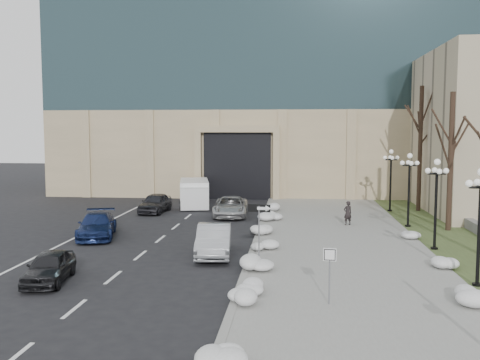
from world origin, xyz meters
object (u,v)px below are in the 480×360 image
(car_a, at_px, (49,267))
(pedestrian, at_px, (348,213))
(car_e, at_px, (155,203))
(lamppost_b, at_px, (436,192))
(keep_sign, at_px, (330,264))
(lamppost_d, at_px, (391,172))
(one_way_sign, at_px, (263,216))
(car_c, at_px, (97,225))
(car_b, at_px, (214,240))
(box_truck, at_px, (194,194))
(car_d, at_px, (231,207))
(lamppost_c, at_px, (409,180))
(lamppost_a, at_px, (480,211))

(car_a, distance_m, pedestrian, 19.32)
(car_e, relative_size, lamppost_b, 0.90)
(car_e, xyz_separation_m, keep_sign, (11.68, -20.59, 0.83))
(car_e, xyz_separation_m, lamppost_d, (17.64, 1.85, 2.35))
(one_way_sign, relative_size, lamppost_b, 0.60)
(car_c, distance_m, lamppost_b, 18.80)
(car_b, relative_size, pedestrian, 3.01)
(car_a, relative_size, box_truck, 0.55)
(pedestrian, xyz_separation_m, lamppost_b, (3.78, -6.52, 2.18))
(car_e, relative_size, box_truck, 0.63)
(lamppost_b, bearing_deg, car_e, 147.71)
(car_d, relative_size, box_truck, 0.75)
(lamppost_c, bearing_deg, lamppost_a, -90.00)
(car_e, xyz_separation_m, box_truck, (2.26, 3.88, 0.27))
(car_a, bearing_deg, lamppost_d, 41.11)
(lamppost_b, height_order, lamppost_c, same)
(car_c, xyz_separation_m, car_e, (0.94, 9.50, 0.02))
(car_a, distance_m, car_c, 9.18)
(keep_sign, distance_m, lamppost_d, 23.27)
(car_e, xyz_separation_m, lamppost_c, (17.64, -4.65, 2.35))
(car_e, distance_m, lamppost_c, 18.40)
(pedestrian, relative_size, lamppost_b, 0.33)
(car_e, height_order, box_truck, box_truck)
(car_b, xyz_separation_m, car_e, (-6.49, 13.29, -0.04))
(lamppost_a, bearing_deg, pedestrian, 106.18)
(car_b, relative_size, lamppost_b, 0.98)
(box_truck, xyz_separation_m, one_way_sign, (6.77, -19.20, 1.38))
(lamppost_b, bearing_deg, car_c, 174.92)
(car_b, bearing_deg, lamppost_a, -27.21)
(car_d, relative_size, car_e, 1.20)
(keep_sign, bearing_deg, lamppost_b, 62.99)
(pedestrian, distance_m, one_way_sign, 11.83)
(car_e, height_order, pedestrian, pedestrian)
(keep_sign, xyz_separation_m, lamppost_b, (5.96, 9.44, 1.51))
(car_e, distance_m, lamppost_d, 17.89)
(car_a, distance_m, car_b, 8.00)
(car_b, height_order, car_c, car_b)
(box_truck, bearing_deg, keep_sign, -80.30)
(car_d, relative_size, one_way_sign, 1.77)
(lamppost_a, height_order, lamppost_c, same)
(car_a, bearing_deg, car_c, 90.07)
(box_truck, height_order, lamppost_b, lamppost_b)
(box_truck, xyz_separation_m, lamppost_b, (15.38, -15.03, 2.08))
(car_e, relative_size, lamppost_a, 0.90)
(car_c, height_order, keep_sign, keep_sign)
(one_way_sign, bearing_deg, lamppost_c, 57.11)
(lamppost_c, bearing_deg, car_d, 163.60)
(car_a, xyz_separation_m, car_c, (-1.42, 9.07, 0.07))
(car_c, height_order, car_d, car_c)
(one_way_sign, xyz_separation_m, lamppost_d, (8.61, 17.17, 0.70))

